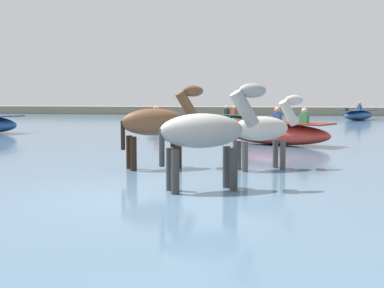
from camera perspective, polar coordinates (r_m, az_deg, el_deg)
ground_plane at (r=8.78m, az=-5.26°, el=-7.27°), size 120.00×120.00×0.00m
water_surface at (r=18.52m, az=1.98°, el=-0.11°), size 90.00×90.00×0.26m
horse_lead_grey at (r=9.07m, az=1.55°, el=1.12°), size 1.89×1.12×2.10m
horse_trailing_bay at (r=11.78m, az=-3.72°, el=2.12°), size 1.84×1.26×2.10m
horse_flank_pinto at (r=11.70m, az=7.70°, el=1.43°), size 1.65×1.14×1.89m
boat_far_offshore at (r=28.70m, az=4.57°, el=2.69°), size 2.47×2.37×0.99m
boat_near_port at (r=34.34m, az=17.38°, el=2.98°), size 2.65×3.00×1.11m
boat_far_inshore at (r=26.11m, az=-3.89°, el=2.45°), size 1.79×3.21×1.04m
boat_mid_outer at (r=17.53m, az=8.95°, el=1.17°), size 3.93×3.03×1.21m
far_shoreline at (r=41.71m, az=5.51°, el=3.40°), size 80.00×2.40×0.87m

